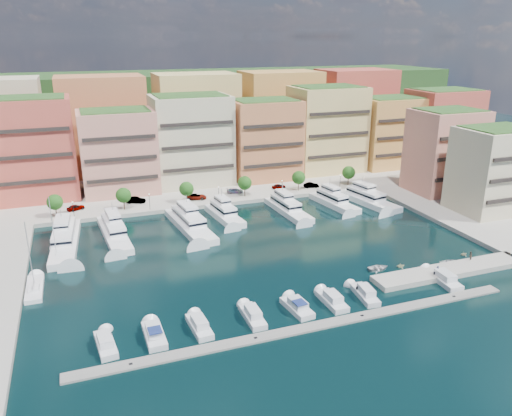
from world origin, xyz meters
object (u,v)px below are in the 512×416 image
at_px(tree_2, 186,189).
at_px(lamppost_0, 73,207).
at_px(tree_4, 299,178).
at_px(cruiser_8, 443,279).
at_px(yacht_6, 367,198).
at_px(yacht_1, 114,232).
at_px(car_2, 196,197).
at_px(tree_0, 55,202).
at_px(tree_3, 245,183).
at_px(yacht_2, 189,223).
at_px(car_3, 235,191).
at_px(person_1, 470,256).
at_px(yacht_3, 224,213).
at_px(car_5, 311,185).
at_px(tender_3, 464,254).
at_px(cruiser_6, 365,294).
at_px(sailboat_1, 35,289).
at_px(lamppost_2, 219,192).
at_px(lamppost_4, 340,179).
at_px(yacht_0, 65,239).
at_px(sailboat_2, 57,256).
at_px(cruiser_0, 106,345).
at_px(tree_5, 349,173).
at_px(lamppost_3, 282,185).
at_px(cruiser_1, 154,335).
at_px(tender_0, 378,268).
at_px(cruiser_4, 297,307).
at_px(tender_2, 450,262).
at_px(car_1, 136,200).
at_px(tender_1, 401,265).
at_px(car_4, 279,186).
at_px(yacht_4, 287,208).
at_px(cruiser_3, 252,316).
at_px(lamppost_1, 149,199).
at_px(cruiser_2, 199,326).
at_px(car_0, 76,207).

xyz_separation_m(tree_2, lamppost_0, (-28.00, -2.30, -0.92)).
bearing_deg(tree_4, cruiser_8, -87.75).
distance_m(tree_2, yacht_6, 47.96).
bearing_deg(yacht_1, car_2, 36.38).
xyz_separation_m(tree_0, tree_3, (48.00, 0.00, 0.00)).
bearing_deg(yacht_2, lamppost_0, 152.48).
height_order(car_3, person_1, person_1).
bearing_deg(tree_3, yacht_3, -128.61).
bearing_deg(yacht_6, car_5, 121.50).
bearing_deg(tender_3, tree_3, 32.16).
distance_m(tree_4, lamppost_0, 60.05).
bearing_deg(tree_4, car_3, 167.88).
relative_size(tree_2, cruiser_6, 0.73).
bearing_deg(tree_0, sailboat_1, -95.20).
distance_m(lamppost_2, lamppost_4, 36.00).
xyz_separation_m(tree_0, lamppost_0, (4.00, -2.30, -0.92)).
distance_m(yacht_0, sailboat_1, 20.95).
distance_m(cruiser_6, sailboat_2, 60.91).
bearing_deg(cruiser_0, person_1, 3.54).
bearing_deg(tree_5, cruiser_0, -141.44).
bearing_deg(lamppost_3, cruiser_1, -128.21).
distance_m(tree_4, car_3, 18.25).
distance_m(tree_2, yacht_2, 16.01).
relative_size(sailboat_1, car_5, 3.02).
bearing_deg(yacht_1, tender_0, -37.13).
relative_size(yacht_0, yacht_6, 1.23).
bearing_deg(cruiser_4, tender_2, 8.98).
bearing_deg(cruiser_8, cruiser_1, -179.99).
height_order(lamppost_3, car_1, lamppost_3).
distance_m(tender_1, car_4, 54.06).
xyz_separation_m(tree_4, yacht_4, (-9.27, -13.40, -3.65)).
bearing_deg(cruiser_3, tree_3, 72.30).
bearing_deg(yacht_6, cruiser_4, -132.44).
xyz_separation_m(cruiser_0, car_5, (61.55, 59.39, 1.17)).
distance_m(lamppost_4, tender_2, 50.43).
distance_m(lamppost_4, cruiser_6, 61.69).
height_order(cruiser_8, car_5, car_5).
distance_m(lamppost_1, cruiser_0, 57.81).
xyz_separation_m(cruiser_0, cruiser_2, (13.73, -0.00, -0.00)).
bearing_deg(lamppost_2, yacht_1, -155.60).
height_order(yacht_0, cruiser_1, yacht_0).
bearing_deg(cruiser_4, car_0, 117.91).
height_order(tree_0, yacht_4, tree_0).
distance_m(tree_3, car_5, 20.96).
xyz_separation_m(cruiser_0, tender_2, (65.43, 5.58, -0.12)).
relative_size(yacht_3, cruiser_2, 2.25).
height_order(yacht_0, tender_3, yacht_0).
height_order(tree_0, tree_4, same).
bearing_deg(sailboat_1, tender_0, -12.44).
bearing_deg(car_2, car_1, 94.43).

